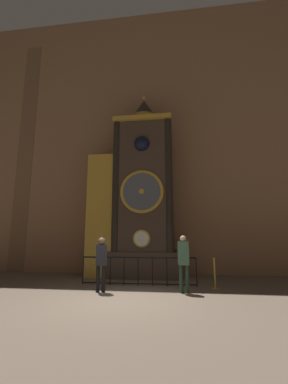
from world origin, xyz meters
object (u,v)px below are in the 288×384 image
Objects in this scene: clock_tower at (135,196)px; visitor_near at (101,259)px; visitor_far at (184,258)px; stanchion_post at (215,279)px.

clock_tower is 5.14× the size of visitor_near.
clock_tower is 4.19m from visitor_near.
visitor_near is 0.96× the size of visitor_far.
visitor_far is 1.72× the size of stanchion_post.
visitor_far is 1.49m from stanchion_post.
stanchion_post is (3.06, -2.25, -3.21)m from clock_tower.
visitor_far is at bearing -140.37° from stanchion_post.
clock_tower is at bearing 127.44° from visitor_far.
visitor_near is at bearing -163.50° from stanchion_post.
visitor_near is 3.78m from stanchion_post.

